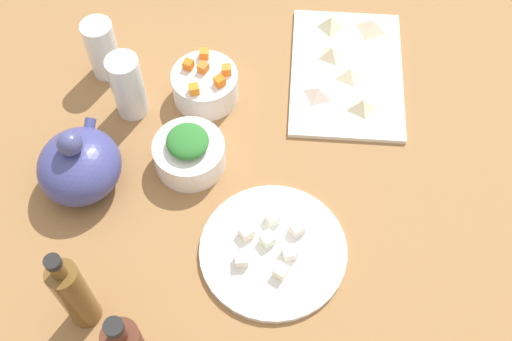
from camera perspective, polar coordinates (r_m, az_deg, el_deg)
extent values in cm
cube|color=olive|center=(118.99, 0.00, -1.65)|extent=(190.00, 190.00, 3.00)
cube|color=silver|center=(134.22, 8.13, 8.70)|extent=(35.41, 25.46, 1.00)
cylinder|color=white|center=(110.87, 1.55, -7.21)|extent=(25.66, 25.66, 1.20)
cylinder|color=white|center=(118.40, -5.98, 1.44)|extent=(13.31, 13.31, 5.85)
cylinder|color=white|center=(127.51, -4.58, 7.60)|extent=(13.10, 13.10, 6.45)
ellipsoid|color=#3F4285|center=(117.75, -15.56, 0.37)|extent=(15.66, 14.92, 10.77)
sphere|color=#41457A|center=(112.01, -16.39, 2.32)|extent=(4.39, 4.39, 4.39)
cylinder|color=#3F4285|center=(119.95, -14.80, 3.37)|extent=(5.38, 2.00, 3.93)
cylinder|color=brown|center=(102.98, -15.95, -10.72)|extent=(4.89, 4.89, 17.17)
cylinder|color=brown|center=(93.87, -17.43, -8.43)|extent=(2.20, 2.20, 3.30)
cylinder|color=black|center=(91.90, -17.79, -7.86)|extent=(2.44, 2.44, 1.20)
cylinder|color=#53281A|center=(87.00, -12.39, -14.02)|extent=(2.41, 2.41, 3.13)
cylinder|color=black|center=(84.98, -12.66, -13.57)|extent=(2.68, 2.68, 1.20)
cylinder|color=white|center=(124.43, -11.45, 7.43)|extent=(6.25, 6.25, 14.22)
cylinder|color=white|center=(132.69, -13.63, 10.57)|extent=(6.24, 6.24, 13.04)
cube|color=orange|center=(125.11, -4.78, 9.20)|extent=(2.32, 2.32, 1.80)
cube|color=orange|center=(121.81, -5.59, 7.29)|extent=(2.40, 2.40, 1.80)
cube|color=orange|center=(122.68, -3.29, 8.02)|extent=(2.54, 2.54, 1.80)
cube|color=orange|center=(127.48, -4.68, 10.41)|extent=(2.06, 2.06, 1.80)
cube|color=orange|center=(125.86, -6.10, 9.43)|extent=(2.18, 2.18, 1.80)
cube|color=orange|center=(124.44, -2.66, 9.02)|extent=(2.17, 2.17, 1.80)
ellipsoid|color=#2C742E|center=(114.80, -6.17, 2.64)|extent=(10.63, 10.49, 2.88)
cube|color=white|center=(108.93, 3.01, -7.40)|extent=(2.87, 2.87, 2.20)
cube|color=white|center=(109.90, 1.05, -6.19)|extent=(3.11, 3.11, 2.20)
cube|color=#F7F2CE|center=(107.53, 2.22, -9.02)|extent=(2.93, 2.93, 2.20)
cube|color=white|center=(110.48, -0.84, -5.56)|extent=(3.11, 3.11, 2.20)
cube|color=white|center=(111.76, 1.49, -4.29)|extent=(3.05, 3.05, 2.20)
cube|color=white|center=(108.29, -1.05, -8.02)|extent=(2.63, 2.63, 2.20)
cube|color=white|center=(111.00, 3.71, -5.23)|extent=(3.11, 3.11, 2.20)
pyramid|color=beige|center=(135.25, 6.80, 10.53)|extent=(5.55, 5.63, 2.47)
pyramid|color=beige|center=(132.21, 8.45, 8.67)|extent=(5.89, 6.09, 2.11)
pyramid|color=beige|center=(140.86, 6.74, 13.09)|extent=(5.06, 4.66, 2.90)
pyramid|color=beige|center=(127.05, 9.55, 5.88)|extent=(5.21, 5.57, 2.70)
pyramid|color=beige|center=(128.10, 5.57, 7.02)|extent=(5.44, 5.77, 2.26)
pyramid|color=beige|center=(141.77, 10.35, 12.76)|extent=(6.68, 6.34, 2.67)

